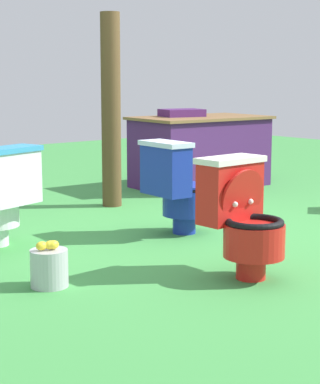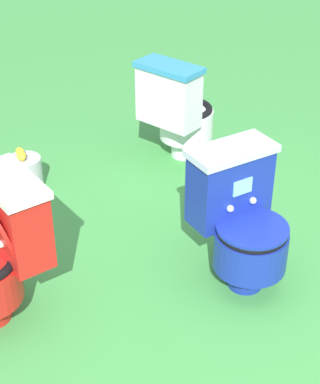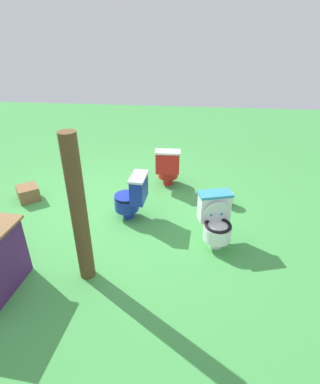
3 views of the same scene
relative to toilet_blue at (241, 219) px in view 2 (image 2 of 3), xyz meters
name	(u,v)px [view 2 (image 2 of 3)]	position (x,y,z in m)	size (l,w,h in m)	color
ground	(256,327)	(0.34, -0.17, -0.37)	(14.00, 14.00, 0.00)	#429947
toilet_blue	(241,219)	(0.00, 0.00, 0.00)	(0.52, 0.45, 0.73)	#192D9E
toilet_white	(178,110)	(-1.22, 0.50, 0.00)	(0.52, 0.58, 0.73)	white
lemon_bucket	(25,173)	(-1.46, -0.53, -0.25)	(0.22, 0.22, 0.28)	#B7B7BF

